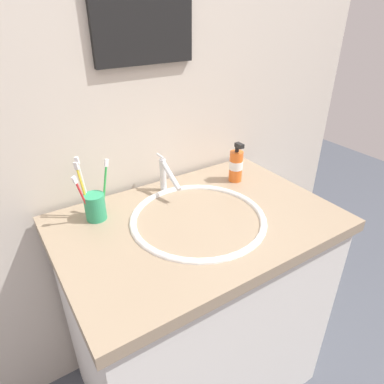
{
  "coord_description": "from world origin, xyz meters",
  "views": [
    {
      "loc": [
        -0.53,
        -0.79,
        1.51
      ],
      "look_at": [
        -0.0,
        0.03,
        0.96
      ],
      "focal_mm": 32.04,
      "sensor_mm": 36.0,
      "label": 1
    }
  ],
  "objects_px": {
    "soap_dispenser": "(236,165)",
    "toothbrush_green": "(105,184)",
    "toothbrush_cup": "(95,207)",
    "toothbrush_white": "(83,184)",
    "toothbrush_red": "(82,196)",
    "toothbrush_yellow": "(82,187)",
    "faucet": "(165,175)"
  },
  "relations": [
    {
      "from": "toothbrush_green",
      "to": "toothbrush_white",
      "type": "relative_size",
      "value": 0.92
    },
    {
      "from": "toothbrush_white",
      "to": "soap_dispenser",
      "type": "relative_size",
      "value": 1.3
    },
    {
      "from": "toothbrush_cup",
      "to": "toothbrush_yellow",
      "type": "xyz_separation_m",
      "value": [
        -0.02,
        0.02,
        0.07
      ]
    },
    {
      "from": "toothbrush_green",
      "to": "soap_dispenser",
      "type": "bearing_deg",
      "value": -4.17
    },
    {
      "from": "toothbrush_yellow",
      "to": "soap_dispenser",
      "type": "distance_m",
      "value": 0.59
    },
    {
      "from": "soap_dispenser",
      "to": "toothbrush_green",
      "type": "bearing_deg",
      "value": 175.83
    },
    {
      "from": "toothbrush_cup",
      "to": "toothbrush_white",
      "type": "distance_m",
      "value": 0.09
    },
    {
      "from": "soap_dispenser",
      "to": "faucet",
      "type": "bearing_deg",
      "value": 167.34
    },
    {
      "from": "toothbrush_cup",
      "to": "toothbrush_green",
      "type": "bearing_deg",
      "value": 4.11
    },
    {
      "from": "faucet",
      "to": "toothbrush_red",
      "type": "height_order",
      "value": "toothbrush_red"
    },
    {
      "from": "toothbrush_green",
      "to": "toothbrush_red",
      "type": "bearing_deg",
      "value": -169.64
    },
    {
      "from": "toothbrush_cup",
      "to": "toothbrush_yellow",
      "type": "bearing_deg",
      "value": 142.06
    },
    {
      "from": "toothbrush_green",
      "to": "faucet",
      "type": "bearing_deg",
      "value": 6.38
    },
    {
      "from": "toothbrush_yellow",
      "to": "soap_dispenser",
      "type": "xyz_separation_m",
      "value": [
        0.59,
        -0.05,
        -0.05
      ]
    },
    {
      "from": "toothbrush_red",
      "to": "toothbrush_white",
      "type": "relative_size",
      "value": 0.83
    },
    {
      "from": "toothbrush_white",
      "to": "toothbrush_green",
      "type": "bearing_deg",
      "value": -23.1
    },
    {
      "from": "toothbrush_red",
      "to": "soap_dispenser",
      "type": "relative_size",
      "value": 1.08
    },
    {
      "from": "toothbrush_red",
      "to": "toothbrush_green",
      "type": "height_order",
      "value": "toothbrush_green"
    },
    {
      "from": "toothbrush_yellow",
      "to": "toothbrush_green",
      "type": "height_order",
      "value": "toothbrush_yellow"
    },
    {
      "from": "toothbrush_green",
      "to": "toothbrush_white",
      "type": "xyz_separation_m",
      "value": [
        -0.06,
        0.03,
        0.01
      ]
    },
    {
      "from": "soap_dispenser",
      "to": "toothbrush_red",
      "type": "bearing_deg",
      "value": 177.78
    },
    {
      "from": "toothbrush_red",
      "to": "toothbrush_yellow",
      "type": "bearing_deg",
      "value": 67.95
    },
    {
      "from": "toothbrush_yellow",
      "to": "faucet",
      "type": "bearing_deg",
      "value": 1.9
    },
    {
      "from": "toothbrush_green",
      "to": "toothbrush_white",
      "type": "bearing_deg",
      "value": 156.9
    },
    {
      "from": "toothbrush_cup",
      "to": "toothbrush_green",
      "type": "xyz_separation_m",
      "value": [
        0.04,
        0.0,
        0.07
      ]
    },
    {
      "from": "faucet",
      "to": "toothbrush_yellow",
      "type": "height_order",
      "value": "toothbrush_yellow"
    },
    {
      "from": "toothbrush_red",
      "to": "toothbrush_green",
      "type": "bearing_deg",
      "value": 10.36
    },
    {
      "from": "toothbrush_cup",
      "to": "toothbrush_white",
      "type": "xyz_separation_m",
      "value": [
        -0.02,
        0.03,
        0.08
      ]
    },
    {
      "from": "faucet",
      "to": "toothbrush_yellow",
      "type": "distance_m",
      "value": 0.31
    },
    {
      "from": "faucet",
      "to": "soap_dispenser",
      "type": "xyz_separation_m",
      "value": [
        0.29,
        -0.06,
        -0.01
      ]
    },
    {
      "from": "faucet",
      "to": "toothbrush_cup",
      "type": "distance_m",
      "value": 0.28
    },
    {
      "from": "toothbrush_yellow",
      "to": "toothbrush_white",
      "type": "bearing_deg",
      "value": 54.14
    }
  ]
}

